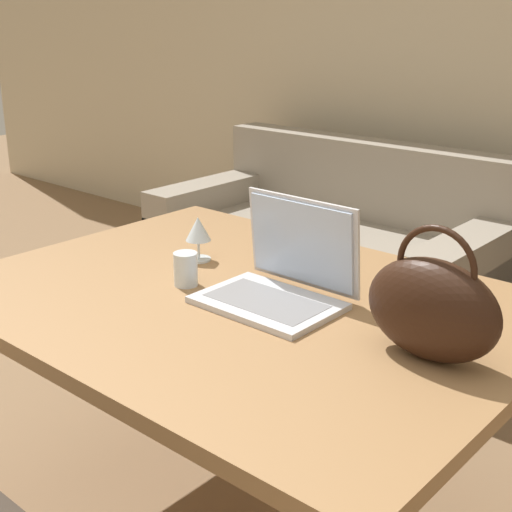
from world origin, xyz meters
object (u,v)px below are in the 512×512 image
couch (331,254)px  handbag (432,308)px  drinking_glass (186,269)px  wine_glass (198,231)px  laptop (284,274)px

couch → handbag: size_ratio=5.77×
drinking_glass → wine_glass: 0.21m
laptop → wine_glass: size_ratio=2.61×
couch → drinking_glass: bearing=-68.1°
couch → drinking_glass: drinking_glass is taller
wine_glass → handbag: size_ratio=0.44×
wine_glass → handbag: handbag is taller
laptop → wine_glass: (-0.38, 0.07, 0.02)m
drinking_glass → wine_glass: bearing=125.7°
laptop → drinking_glass: (-0.26, -0.10, -0.02)m
couch → handbag: handbag is taller
laptop → handbag: bearing=-6.9°
drinking_glass → handbag: handbag is taller
couch → wine_glass: (0.53, -1.44, 0.56)m
laptop → handbag: size_ratio=1.15×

